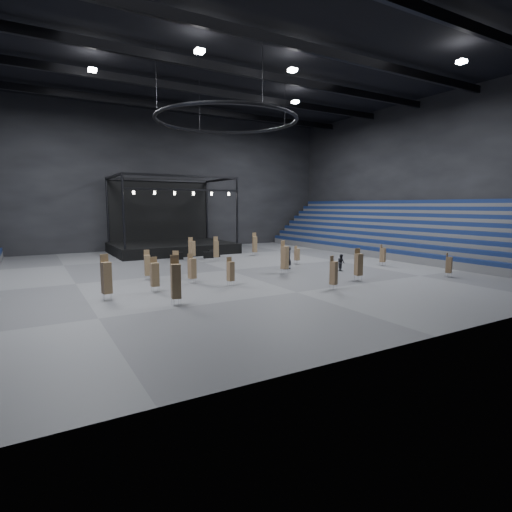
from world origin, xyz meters
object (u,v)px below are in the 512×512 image
flight_case_mid (214,254)px  chair_stack_2 (255,244)px  crew_member (341,262)px  chair_stack_8 (285,257)px  flight_case_right (208,255)px  chair_stack_10 (192,268)px  chair_stack_7 (176,280)px  stage (170,240)px  chair_stack_0 (192,248)px  chair_stack_11 (358,264)px  chair_stack_4 (155,274)px  chair_stack_15 (334,272)px  chair_stack_14 (297,254)px  man_center (288,258)px  chair_stack_3 (176,264)px  chair_stack_13 (216,249)px  flight_case_left (177,256)px  chair_stack_9 (230,271)px  chair_stack_6 (147,265)px  chair_stack_5 (383,255)px  chair_stack_12 (106,277)px  chair_stack_1 (449,264)px

flight_case_mid → chair_stack_2: size_ratio=0.46×
crew_member → chair_stack_8: bearing=90.5°
flight_case_right → chair_stack_10: bearing=-118.0°
flight_case_right → chair_stack_7: bearing=-118.3°
stage → chair_stack_0: stage is taller
chair_stack_10 → chair_stack_11: 12.69m
chair_stack_4 → flight_case_mid: bearing=53.6°
chair_stack_2 → chair_stack_15: 19.59m
chair_stack_4 → chair_stack_14: size_ratio=1.33×
flight_case_right → man_center: man_center is taller
chair_stack_2 → chair_stack_3: 15.92m
chair_stack_4 → chair_stack_11: 15.24m
chair_stack_13 → crew_member: (7.03, -11.25, -0.57)m
man_center → chair_stack_14: bearing=-160.5°
stage → crew_member: 23.16m
chair_stack_14 → flight_case_left: bearing=122.2°
chair_stack_4 → chair_stack_9: 5.39m
flight_case_left → chair_stack_2: 9.02m
flight_case_right → chair_stack_13: chair_stack_13 is taller
chair_stack_6 → chair_stack_15: size_ratio=1.00×
chair_stack_5 → chair_stack_12: size_ratio=0.73×
flight_case_mid → chair_stack_3: 13.31m
flight_case_right → crew_member: (6.80, -13.84, 0.40)m
chair_stack_15 → chair_stack_14: bearing=48.1°
chair_stack_1 → man_center: bearing=108.3°
chair_stack_1 → crew_member: size_ratio=1.32×
chair_stack_6 → chair_stack_11: chair_stack_11 is taller
chair_stack_15 → chair_stack_13: bearing=76.0°
flight_case_left → chair_stack_6: chair_stack_6 is taller
chair_stack_9 → chair_stack_15: chair_stack_15 is taller
chair_stack_1 → chair_stack_14: bearing=93.2°
chair_stack_5 → chair_stack_8: size_ratio=0.73×
flight_case_right → chair_stack_2: chair_stack_2 is taller
chair_stack_12 → chair_stack_4: bearing=2.5°
chair_stack_0 → chair_stack_11: chair_stack_11 is taller
chair_stack_13 → chair_stack_4: bearing=-117.7°
chair_stack_2 → man_center: (-2.27, -10.12, -0.32)m
chair_stack_9 → chair_stack_14: 12.49m
flight_case_right → chair_stack_8: 12.76m
chair_stack_2 → chair_stack_10: (-12.36, -12.23, -0.16)m
chair_stack_0 → chair_stack_15: size_ratio=1.03×
chair_stack_10 → chair_stack_14: size_ratio=1.26×
chair_stack_15 → chair_stack_7: bearing=156.3°
chair_stack_2 → crew_member: (1.24, -13.26, -0.60)m
chair_stack_14 → chair_stack_13: bearing=123.3°
flight_case_right → chair_stack_2: bearing=-5.9°
chair_stack_9 → man_center: (7.95, 4.19, -0.07)m
stage → chair_stack_2: (7.37, -8.22, -0.11)m
chair_stack_14 → chair_stack_1: bearing=-77.0°
chair_stack_0 → chair_stack_13: 2.77m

